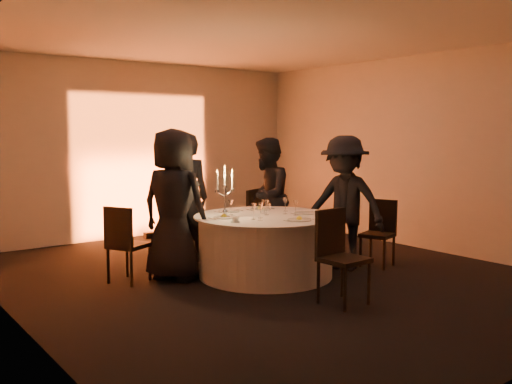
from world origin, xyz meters
TOP-DOWN VIEW (x-y plane):
  - floor at (0.00, 0.00)m, footprint 7.00×7.00m
  - ceiling at (0.00, 0.00)m, footprint 7.00×7.00m
  - wall_back at (0.00, 3.50)m, footprint 7.00×0.00m
  - wall_left at (-3.00, 0.00)m, footprint 0.00×7.00m
  - wall_right at (3.00, 0.00)m, footprint 0.00×7.00m
  - uplighter_fixture at (0.00, 3.20)m, footprint 0.25×0.12m
  - banquet_table at (0.00, 0.00)m, footprint 1.80×1.80m
  - chair_left at (-1.58, 0.72)m, footprint 0.55×0.55m
  - chair_back_left at (-0.46, 1.43)m, footprint 0.53×0.53m
  - chair_back_right at (0.68, 1.32)m, footprint 0.56×0.56m
  - chair_right at (1.59, -0.48)m, footprint 0.50×0.50m
  - chair_front at (-0.07, -1.36)m, footprint 0.46×0.46m
  - guest_left at (-1.01, 0.53)m, footprint 0.94×1.08m
  - guest_back_left at (-0.44, 1.24)m, footprint 0.76×0.62m
  - guest_back_right at (0.78, 0.98)m, footprint 1.07×1.04m
  - guest_right at (1.05, -0.34)m, footprint 0.97×1.29m
  - plate_left at (-0.53, 0.15)m, footprint 0.36×0.26m
  - plate_back_left at (-0.17, 0.56)m, footprint 0.36×0.28m
  - plate_back_right at (0.28, 0.47)m, footprint 0.36×0.27m
  - plate_right at (0.52, -0.17)m, footprint 0.36×0.29m
  - plate_front at (0.08, -0.55)m, footprint 0.36×0.28m
  - coffee_cup at (-0.60, -0.20)m, footprint 0.11×0.11m
  - candelabra at (-0.51, 0.14)m, footprint 0.27×0.13m
  - wine_glass_a at (-0.31, 0.32)m, footprint 0.07×0.07m
  - wine_glass_b at (0.28, -0.05)m, footprint 0.07×0.07m
  - wine_glass_c at (-0.30, -0.16)m, footprint 0.07×0.07m
  - wine_glass_d at (0.43, 0.13)m, footprint 0.07×0.07m
  - wine_glass_e at (0.31, -0.22)m, footprint 0.07×0.07m
  - wine_glass_f at (-0.30, -0.29)m, footprint 0.07×0.07m
  - wine_glass_g at (-0.18, -0.13)m, footprint 0.07×0.07m
  - wine_glass_h at (0.04, 0.03)m, footprint 0.07×0.07m
  - tumbler_a at (0.31, 0.36)m, footprint 0.07×0.07m
  - tumbler_b at (0.08, 0.16)m, footprint 0.07×0.07m

SIDE VIEW (x-z plane):
  - floor at x=0.00m, z-range 0.00..0.00m
  - uplighter_fixture at x=0.00m, z-range 0.00..0.10m
  - banquet_table at x=0.00m, z-range 0.00..0.77m
  - chair_right at x=1.59m, z-range 0.05..0.95m
  - chair_left at x=-1.58m, z-range 0.06..1.00m
  - chair_back_right at x=0.68m, z-range 0.06..1.02m
  - chair_back_left at x=-0.46m, z-range 0.06..1.05m
  - chair_front at x=-0.07m, z-range 0.06..1.06m
  - plate_back_left at x=-0.17m, z-range 0.77..0.78m
  - plate_right at x=0.52m, z-range 0.77..0.78m
  - plate_front at x=0.08m, z-range 0.74..0.83m
  - plate_back_right at x=0.28m, z-range 0.75..0.83m
  - plate_left at x=-0.53m, z-range 0.75..0.83m
  - coffee_cup at x=-0.60m, z-range 0.77..0.83m
  - tumbler_a at x=0.31m, z-range 0.77..0.86m
  - tumbler_b at x=0.08m, z-range 0.77..0.86m
  - guest_back_right at x=0.78m, z-range 0.00..1.73m
  - guest_right at x=1.05m, z-range 0.00..1.77m
  - guest_back_left at x=-0.44m, z-range 0.00..1.80m
  - wine_glass_a at x=-0.31m, z-range 0.81..1.00m
  - wine_glass_b at x=0.28m, z-range 0.81..1.00m
  - wine_glass_c at x=-0.30m, z-range 0.81..1.00m
  - wine_glass_d at x=0.43m, z-range 0.81..1.00m
  - wine_glass_e at x=0.31m, z-range 0.81..1.00m
  - wine_glass_f at x=-0.30m, z-range 0.81..1.00m
  - wine_glass_g at x=-0.18m, z-range 0.81..1.00m
  - wine_glass_h at x=0.04m, z-range 0.81..1.00m
  - guest_left at x=-1.01m, z-range 0.00..1.86m
  - candelabra at x=-0.51m, z-range 0.67..1.32m
  - wall_back at x=0.00m, z-range -2.00..5.00m
  - wall_left at x=-3.00m, z-range -2.00..5.00m
  - wall_right at x=3.00m, z-range -2.00..5.00m
  - ceiling at x=0.00m, z-range 3.00..3.00m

